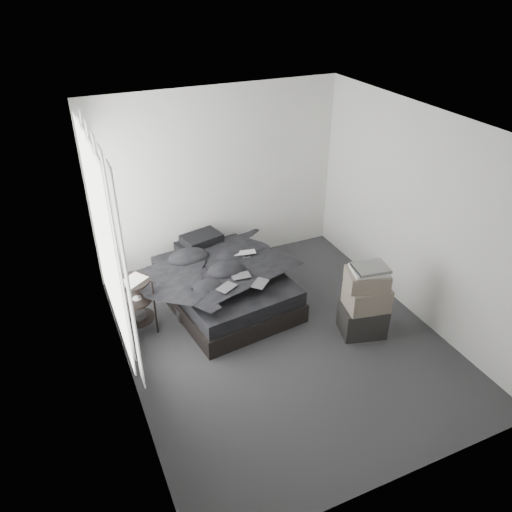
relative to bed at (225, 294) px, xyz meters
name	(u,v)px	position (x,y,z in m)	size (l,w,h in m)	color
floor	(283,340)	(0.35, -1.02, -0.13)	(3.60, 4.20, 0.01)	#303032
ceiling	(290,128)	(0.35, -1.02, 2.47)	(3.60, 4.20, 0.01)	white
wall_back	(219,180)	(0.35, 1.08, 1.17)	(3.60, 0.01, 2.60)	silver
wall_front	(413,374)	(0.35, -3.12, 1.17)	(3.60, 0.01, 2.60)	silver
wall_left	(118,285)	(-1.45, -1.02, 1.17)	(0.01, 4.20, 2.60)	silver
wall_right	(419,217)	(2.15, -1.02, 1.17)	(0.01, 4.20, 2.60)	silver
window_left	(104,238)	(-1.43, -0.12, 1.22)	(0.02, 2.00, 2.30)	white
curtain_left	(109,243)	(-1.38, -0.12, 1.15)	(0.06, 2.12, 2.48)	white
bed	(225,294)	(0.00, 0.00, 0.00)	(1.40, 1.85, 0.25)	black
mattress	(225,280)	(0.00, 0.00, 0.22)	(1.35, 1.80, 0.20)	black
duvet	(226,268)	(0.01, -0.04, 0.43)	(1.37, 1.58, 0.22)	black
pillow_lower	(197,247)	(-0.13, 0.71, 0.39)	(0.56, 0.38, 0.13)	black
pillow_upper	(202,239)	(-0.07, 0.70, 0.51)	(0.52, 0.36, 0.12)	black
laptop	(245,250)	(0.33, 0.09, 0.55)	(0.30, 0.19, 0.02)	silver
comic_a	(227,283)	(-0.16, -0.52, 0.54)	(0.23, 0.15, 0.01)	black
comic_b	(241,271)	(0.09, -0.35, 0.55)	(0.23, 0.15, 0.01)	black
comic_c	(260,278)	(0.24, -0.60, 0.55)	(0.23, 0.15, 0.01)	black
side_stand	(136,308)	(-1.21, -0.18, 0.26)	(0.42, 0.42, 0.77)	black
papers	(133,281)	(-1.19, -0.19, 0.65)	(0.30, 0.22, 0.02)	white
floor_books	(182,314)	(-0.64, -0.11, -0.06)	(0.13, 0.19, 0.13)	black
box_lower	(362,319)	(1.31, -1.27, 0.07)	(0.52, 0.41, 0.38)	black
box_mid	(367,297)	(1.32, -1.29, 0.41)	(0.49, 0.38, 0.29)	#6F6557
box_upper	(367,279)	(1.30, -1.27, 0.65)	(0.46, 0.37, 0.20)	#6F6557
art_book_white	(369,270)	(1.31, -1.27, 0.78)	(0.40, 0.32, 0.04)	silver
art_book_snake	(371,268)	(1.32, -1.29, 0.81)	(0.38, 0.31, 0.04)	silver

